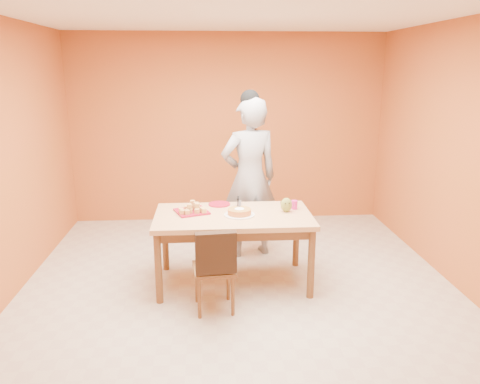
{
  "coord_description": "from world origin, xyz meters",
  "views": [
    {
      "loc": [
        -0.31,
        -4.27,
        2.21
      ],
      "look_at": [
        0.02,
        0.3,
        0.99
      ],
      "focal_mm": 35.0,
      "sensor_mm": 36.0,
      "label": 1
    }
  ],
  "objects": [
    {
      "name": "floor",
      "position": [
        0.0,
        0.0,
        0.0
      ],
      "size": [
        5.0,
        5.0,
        0.0
      ],
      "primitive_type": "plane",
      "color": "beige",
      "rests_on": "ground"
    },
    {
      "name": "ceiling",
      "position": [
        0.0,
        0.0,
        2.7
      ],
      "size": [
        5.0,
        5.0,
        0.0
      ],
      "primitive_type": "plane",
      "rotation": [
        3.14,
        0.0,
        0.0
      ],
      "color": "white",
      "rests_on": "wall_back"
    },
    {
      "name": "wall_back",
      "position": [
        0.0,
        2.5,
        1.35
      ],
      "size": [
        4.5,
        0.0,
        4.5
      ],
      "primitive_type": "plane",
      "rotation": [
        1.57,
        0.0,
        0.0
      ],
      "color": "#B6572A",
      "rests_on": "floor"
    },
    {
      "name": "wall_right",
      "position": [
        2.25,
        0.0,
        1.35
      ],
      "size": [
        0.0,
        5.0,
        5.0
      ],
      "primitive_type": "plane",
      "rotation": [
        1.57,
        0.0,
        -1.57
      ],
      "color": "#B6572A",
      "rests_on": "floor"
    },
    {
      "name": "dining_table",
      "position": [
        -0.05,
        0.29,
        0.67
      ],
      "size": [
        1.6,
        0.9,
        0.76
      ],
      "color": "tan",
      "rests_on": "floor"
    },
    {
      "name": "dining_chair",
      "position": [
        -0.26,
        -0.27,
        0.43
      ],
      "size": [
        0.42,
        0.48,
        0.83
      ],
      "rotation": [
        0.0,
        0.0,
        0.09
      ],
      "color": "brown",
      "rests_on": "floor"
    },
    {
      "name": "pastry_pile",
      "position": [
        -0.48,
        0.39,
        0.82
      ],
      "size": [
        0.28,
        0.28,
        0.09
      ],
      "primitive_type": null,
      "color": "tan",
      "rests_on": "pastry_platter"
    },
    {
      "name": "person",
      "position": [
        0.19,
        1.07,
        0.95
      ],
      "size": [
        0.79,
        0.62,
        1.9
      ],
      "primitive_type": "imported",
      "rotation": [
        0.0,
        0.0,
        3.4
      ],
      "color": "gray",
      "rests_on": "floor"
    },
    {
      "name": "pastry_platter",
      "position": [
        -0.48,
        0.39,
        0.77
      ],
      "size": [
        0.4,
        0.4,
        0.02
      ],
      "primitive_type": "cube",
      "rotation": [
        0.0,
        0.0,
        0.35
      ],
      "color": "maroon",
      "rests_on": "dining_table"
    },
    {
      "name": "red_dinner_plate",
      "position": [
        -0.18,
        0.64,
        0.77
      ],
      "size": [
        0.28,
        0.28,
        0.01
      ],
      "primitive_type": "cylinder",
      "rotation": [
        0.0,
        0.0,
        -0.22
      ],
      "color": "maroon",
      "rests_on": "dining_table"
    },
    {
      "name": "white_cake_plate",
      "position": [
        0.01,
        0.25,
        0.77
      ],
      "size": [
        0.41,
        0.41,
        0.01
      ],
      "primitive_type": "cylinder",
      "rotation": [
        0.0,
        0.0,
        -0.41
      ],
      "color": "white",
      "rests_on": "dining_table"
    },
    {
      "name": "sponge_cake",
      "position": [
        0.01,
        0.25,
        0.8
      ],
      "size": [
        0.25,
        0.25,
        0.05
      ],
      "primitive_type": "cylinder",
      "rotation": [
        0.0,
        0.0,
        0.06
      ],
      "color": "#CB7034",
      "rests_on": "white_cake_plate"
    },
    {
      "name": "cake_server",
      "position": [
        0.02,
        0.43,
        0.83
      ],
      "size": [
        0.07,
        0.24,
        0.01
      ],
      "primitive_type": "cube",
      "rotation": [
        0.0,
        0.0,
        -0.1
      ],
      "color": "white",
      "rests_on": "sponge_cake"
    },
    {
      "name": "egg_ornament",
      "position": [
        0.5,
        0.33,
        0.83
      ],
      "size": [
        0.14,
        0.12,
        0.15
      ],
      "primitive_type": "ellipsoid",
      "rotation": [
        0.0,
        0.0,
        0.19
      ],
      "color": "olive",
      "rests_on": "dining_table"
    },
    {
      "name": "magenta_glass",
      "position": [
        0.61,
        0.43,
        0.81
      ],
      "size": [
        0.08,
        0.08,
        0.09
      ],
      "primitive_type": "cylinder",
      "rotation": [
        0.0,
        0.0,
        0.2
      ],
      "color": "#D41F86",
      "rests_on": "dining_table"
    },
    {
      "name": "checker_tin",
      "position": [
        0.53,
        0.63,
        0.77
      ],
      "size": [
        0.09,
        0.09,
        0.03
      ],
      "primitive_type": "cylinder",
      "rotation": [
        0.0,
        0.0,
        -0.03
      ],
      "color": "#33180E",
      "rests_on": "dining_table"
    }
  ]
}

